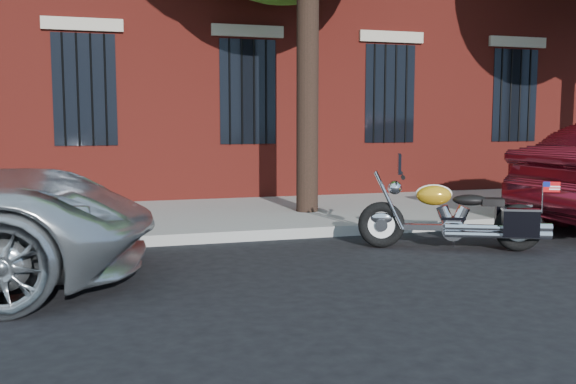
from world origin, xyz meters
name	(u,v)px	position (x,y,z in m)	size (l,w,h in m)	color
ground	(343,257)	(0.00, 0.00, 0.00)	(120.00, 120.00, 0.00)	black
curb	(307,232)	(0.00, 1.38, 0.07)	(40.00, 0.16, 0.15)	gray
sidewalk	(272,214)	(0.00, 3.26, 0.07)	(40.00, 3.60, 0.15)	gray
motorcycle	(459,218)	(1.57, -0.03, 0.41)	(2.16, 1.35, 1.22)	black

